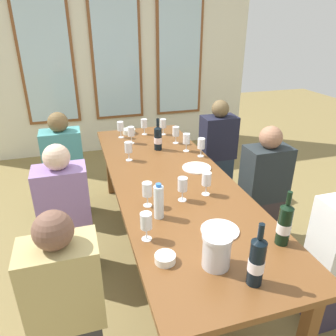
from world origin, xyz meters
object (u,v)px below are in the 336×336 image
at_px(wine_glass_2, 186,140).
at_px(wine_glass_10, 147,190).
at_px(water_bottle, 159,202).
at_px(wine_glass_8, 176,132).
at_px(wine_glass_5, 183,185).
at_px(wine_glass_1, 120,127).
at_px(wine_glass_7, 131,132).
at_px(wine_glass_9, 206,180).
at_px(tasting_bowl_0, 165,258).
at_px(wine_bottle_1, 284,224).
at_px(dining_table, 172,186).
at_px(white_plate_1, 197,168).
at_px(white_plate_0, 220,230).
at_px(seated_person_3, 263,190).
at_px(wine_bottle_2, 257,261).
at_px(seated_person_1, 217,151).
at_px(seated_person_4, 67,308).
at_px(wine_glass_0, 201,144).
at_px(wine_glass_4, 144,124).
at_px(wine_glass_3, 128,148).
at_px(seated_person_2, 66,216).
at_px(tasting_bowl_1, 129,131).
at_px(metal_pitcher, 217,250).
at_px(seated_person_0, 65,169).
at_px(wine_bottle_0, 158,138).
at_px(wine_glass_11, 163,124).
at_px(wine_glass_6, 146,222).

relative_size(wine_glass_2, wine_glass_10, 1.00).
height_order(water_bottle, wine_glass_8, water_bottle).
bearing_deg(wine_glass_2, wine_glass_5, -111.26).
bearing_deg(wine_glass_5, wine_glass_1, 98.04).
bearing_deg(wine_glass_7, wine_glass_9, -75.17).
height_order(tasting_bowl_0, wine_glass_8, wine_glass_8).
height_order(wine_bottle_1, wine_glass_7, wine_bottle_1).
distance_m(dining_table, wine_glass_2, 0.64).
bearing_deg(white_plate_1, tasting_bowl_0, -119.20).
xyz_separation_m(white_plate_0, seated_person_3, (0.76, 0.71, -0.22)).
height_order(wine_bottle_1, wine_glass_8, wine_bottle_1).
height_order(wine_bottle_2, wine_glass_1, wine_bottle_2).
distance_m(wine_glass_10, seated_person_1, 1.72).
bearing_deg(seated_person_4, dining_table, 45.96).
relative_size(wine_glass_0, wine_glass_2, 1.00).
distance_m(wine_glass_4, seated_person_3, 1.45).
distance_m(wine_glass_0, wine_glass_5, 0.82).
relative_size(dining_table, water_bottle, 11.33).
xyz_separation_m(wine_glass_2, wine_glass_3, (-0.57, -0.06, 0.00)).
relative_size(wine_glass_7, wine_glass_10, 1.00).
bearing_deg(wine_glass_8, wine_glass_10, -116.78).
bearing_deg(wine_glass_1, wine_glass_7, -69.96).
height_order(wine_glass_9, seated_person_3, seated_person_3).
relative_size(wine_glass_4, seated_person_2, 0.16).
height_order(wine_glass_0, wine_glass_2, same).
bearing_deg(wine_glass_0, wine_glass_5, -120.96).
relative_size(dining_table, wine_glass_5, 15.63).
bearing_deg(tasting_bowl_1, wine_glass_5, -86.39).
relative_size(metal_pitcher, wine_glass_9, 1.09).
distance_m(tasting_bowl_0, seated_person_3, 1.47).
bearing_deg(seated_person_3, wine_glass_1, 133.32).
height_order(wine_glass_10, seated_person_4, seated_person_4).
xyz_separation_m(wine_bottle_2, seated_person_0, (-0.89, 2.08, -0.35)).
height_order(wine_glass_0, wine_glass_8, same).
height_order(wine_glass_10, seated_person_0, seated_person_0).
relative_size(seated_person_1, seated_person_2, 1.00).
relative_size(tasting_bowl_0, seated_person_2, 0.10).
xyz_separation_m(wine_glass_0, wine_glass_10, (-0.67, -0.70, -0.00)).
relative_size(wine_glass_4, wine_glass_10, 1.00).
height_order(wine_bottle_0, wine_glass_2, wine_bottle_0).
height_order(white_plate_0, white_plate_1, same).
bearing_deg(wine_glass_11, wine_glass_3, -129.27).
bearing_deg(seated_person_4, wine_glass_4, 66.32).
xyz_separation_m(wine_glass_9, wine_glass_11, (0.07, 1.37, 0.00)).
height_order(white_plate_0, seated_person_2, seated_person_2).
bearing_deg(tasting_bowl_0, wine_glass_9, 51.34).
bearing_deg(wine_glass_1, dining_table, -78.17).
distance_m(wine_glass_2, wine_glass_10, 1.05).
xyz_separation_m(wine_bottle_0, water_bottle, (-0.30, -1.14, -0.01)).
bearing_deg(wine_glass_10, wine_glass_6, -104.18).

